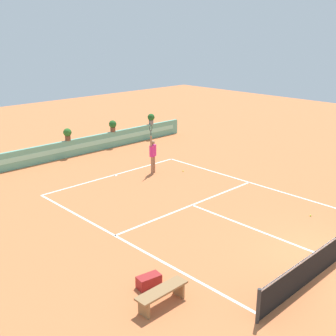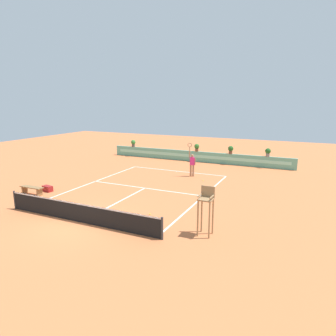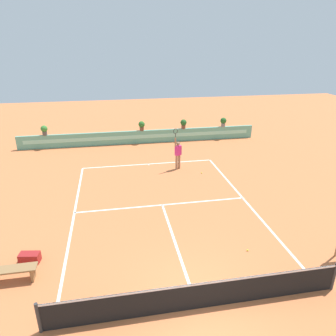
% 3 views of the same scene
% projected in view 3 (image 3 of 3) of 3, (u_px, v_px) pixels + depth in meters
% --- Properties ---
extents(ground_plane, '(60.00, 60.00, 0.00)m').
position_uv_depth(ground_plane, '(164.00, 209.00, 14.73)').
color(ground_plane, '#C66B3D').
extents(court_lines, '(8.32, 11.94, 0.01)m').
position_uv_depth(court_lines, '(161.00, 202.00, 15.38)').
color(court_lines, white).
rests_on(court_lines, ground).
extents(net, '(8.92, 0.10, 1.00)m').
position_uv_depth(net, '(198.00, 295.00, 9.07)').
color(net, '#333333').
rests_on(net, ground).
extents(back_wall_barrier, '(18.00, 0.21, 1.00)m').
position_uv_depth(back_wall_barrier, '(141.00, 137.00, 24.00)').
color(back_wall_barrier, '#60A88E').
rests_on(back_wall_barrier, ground).
extents(bench_courtside, '(1.60, 0.44, 0.51)m').
position_uv_depth(bench_courtside, '(11.00, 272.00, 10.19)').
color(bench_courtside, olive).
rests_on(bench_courtside, ground).
extents(gear_bag, '(0.75, 0.47, 0.36)m').
position_uv_depth(gear_bag, '(30.00, 258.00, 11.15)').
color(gear_bag, maroon).
rests_on(gear_bag, ground).
extents(tennis_player, '(0.58, 0.34, 2.58)m').
position_uv_depth(tennis_player, '(178.00, 153.00, 18.97)').
color(tennis_player, '#9E7051').
rests_on(tennis_player, ground).
extents(tennis_ball_near_baseline, '(0.07, 0.07, 0.07)m').
position_uv_depth(tennis_ball_near_baseline, '(202.00, 173.00, 18.67)').
color(tennis_ball_near_baseline, '#CCE033').
rests_on(tennis_ball_near_baseline, ground).
extents(tennis_ball_mid_court, '(0.07, 0.07, 0.07)m').
position_uv_depth(tennis_ball_mid_court, '(248.00, 250.00, 11.79)').
color(tennis_ball_mid_court, '#CCE033').
rests_on(tennis_ball_mid_court, ground).
extents(potted_plant_far_right, '(0.48, 0.48, 0.72)m').
position_uv_depth(potted_plant_far_right, '(223.00, 122.00, 24.75)').
color(potted_plant_far_right, gray).
rests_on(potted_plant_far_right, back_wall_barrier).
extents(potted_plant_far_left, '(0.48, 0.48, 0.72)m').
position_uv_depth(potted_plant_far_left, '(44.00, 130.00, 22.50)').
color(potted_plant_far_left, '#514C47').
rests_on(potted_plant_far_left, back_wall_barrier).
extents(potted_plant_right, '(0.48, 0.48, 0.72)m').
position_uv_depth(potted_plant_right, '(183.00, 123.00, 24.21)').
color(potted_plant_right, brown).
rests_on(potted_plant_right, back_wall_barrier).
extents(potted_plant_centre, '(0.48, 0.48, 0.72)m').
position_uv_depth(potted_plant_centre, '(142.00, 125.00, 23.67)').
color(potted_plant_centre, brown).
rests_on(potted_plant_centre, back_wall_barrier).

